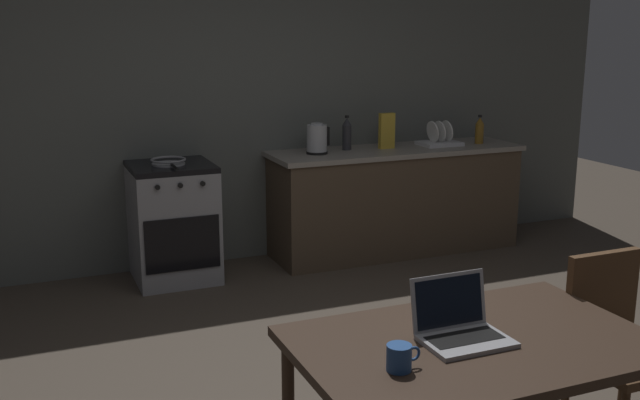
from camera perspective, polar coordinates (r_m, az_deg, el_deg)
ground_plane at (r=3.94m, az=4.98°, el=-15.17°), size 12.00×12.00×0.00m
back_wall at (r=6.05m, az=-3.97°, el=8.02°), size 6.40×0.10×2.65m
kitchen_counter at (r=6.26m, az=5.82°, el=0.02°), size 2.16×0.64×0.89m
stove_oven at (r=5.63m, az=-11.28°, el=-1.71°), size 0.60×0.62×0.89m
dining_table at (r=2.88m, az=11.83°, el=-11.81°), size 1.34×0.85×0.73m
chair at (r=3.55m, az=21.89°, el=-10.09°), size 0.40×0.40×0.90m
laptop at (r=2.83m, az=10.83°, el=-9.69°), size 0.32×0.26×0.22m
electric_kettle at (r=5.86m, az=-0.23°, el=4.74°), size 0.19×0.17×0.25m
bottle at (r=6.53m, az=12.24°, el=5.31°), size 0.07×0.07×0.25m
frying_pan at (r=5.51m, az=-11.63°, el=2.94°), size 0.26×0.43×0.05m
coffee_mug at (r=2.56m, az=6.18°, el=-12.02°), size 0.13×0.09×0.09m
cereal_box at (r=6.14m, az=5.18°, el=5.35°), size 0.13×0.05×0.29m
dish_rack at (r=6.38m, az=9.23°, el=4.63°), size 0.34×0.26×0.21m
bottle_b at (r=6.04m, az=2.09°, el=5.15°), size 0.07×0.07×0.28m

